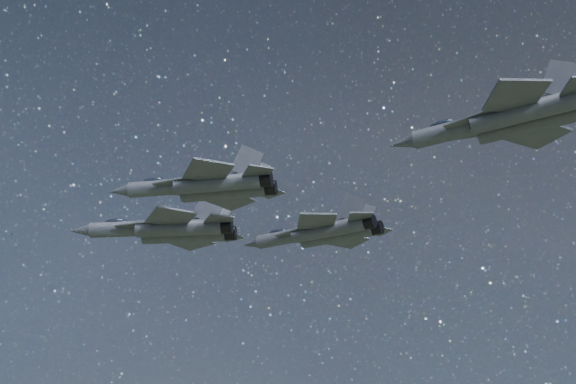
% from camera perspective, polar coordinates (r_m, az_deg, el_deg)
% --- Properties ---
extents(jet_lead, '(18.91, 12.82, 4.76)m').
position_cam_1_polar(jet_lead, '(72.29, -10.12, -3.14)').
color(jet_lead, '#3A3E48').
extents(jet_left, '(19.78, 13.75, 4.97)m').
position_cam_1_polar(jet_left, '(81.77, 2.83, -3.43)').
color(jet_left, '#3A3E48').
extents(jet_right, '(16.82, 11.60, 4.22)m').
position_cam_1_polar(jet_right, '(61.92, -6.89, 0.50)').
color(jet_right, '#3A3E48').
extents(jet_slot, '(20.29, 14.05, 5.10)m').
position_cam_1_polar(jet_slot, '(64.19, 18.32, 5.91)').
color(jet_slot, '#3A3E48').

